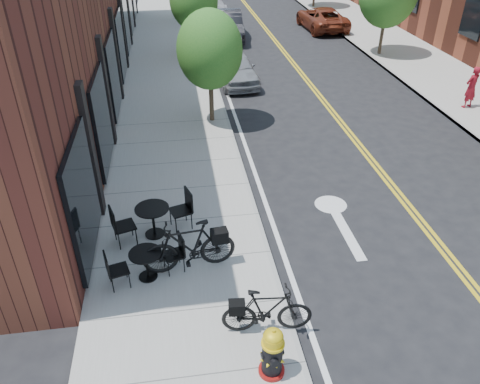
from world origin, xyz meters
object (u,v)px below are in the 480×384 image
parked_car_a (235,68)px  parked_car_far (322,18)px  pedestrian (471,87)px  fire_hydrant (272,353)px  parked_car_b (227,25)px  bicycle_right (267,311)px  parked_car_c (206,2)px  bistro_set_c (146,261)px  bicycle_left (189,246)px  bistro_set_b (153,217)px

parked_car_a → parked_car_far: size_ratio=0.82×
pedestrian → parked_car_far: bearing=-100.6°
fire_hydrant → parked_car_b: size_ratio=0.22×
bicycle_right → parked_car_a: parked_car_a is taller
parked_car_b → parked_car_c: 6.80m
fire_hydrant → bistro_set_c: (-2.10, 2.66, -0.06)m
fire_hydrant → bicycle_right: (0.09, 0.90, 0.01)m
bicycle_right → parked_car_far: parked_car_far is taller
bicycle_right → parked_car_c: size_ratio=0.31×
bicycle_left → parked_car_c: (2.63, 25.99, 0.06)m
fire_hydrant → parked_car_c: size_ratio=0.19×
parked_car_c → parked_car_far: size_ratio=1.14×
bicycle_left → bicycle_right: size_ratio=1.20×
parked_car_a → parked_car_b: 7.31m
bistro_set_b → bicycle_left: bearing=-77.3°
bicycle_left → pedestrian: size_ratio=1.28×
parked_car_b → parked_car_c: (-0.59, 6.78, 0.02)m
bistro_set_b → pedestrian: size_ratio=1.21×
bicycle_left → bistro_set_c: bearing=-86.6°
bistro_set_c → parked_car_b: parked_car_b is taller
bistro_set_b → parked_car_a: bearing=54.3°
fire_hydrant → parked_car_c: bearing=77.7°
fire_hydrant → parked_car_c: parked_car_c is taller
bicycle_right → parked_car_a: (1.34, 13.84, 0.04)m
bicycle_right → parked_car_far: 23.81m
parked_car_a → parked_car_b: bearing=80.6°
parked_car_far → bistro_set_c: bearing=62.1°
pedestrian → fire_hydrant: bearing=28.5°
bicycle_left → bistro_set_b: bearing=-155.8°
bicycle_left → bistro_set_c: size_ratio=1.23×
bicycle_left → parked_car_b: 19.48m
bistro_set_b → bistro_set_c: size_ratio=1.16×
fire_hydrant → parked_car_a: size_ratio=0.27×
parked_car_a → parked_car_c: bearing=85.2°
fire_hydrant → parked_car_far: 24.69m
bicycle_left → parked_car_b: parked_car_b is taller
bicycle_left → parked_car_b: bearing=164.1°
fire_hydrant → parked_car_far: size_ratio=0.22×
bistro_set_c → parked_car_far: parked_car_far is taller
parked_car_b → parked_car_c: bearing=97.8°
bistro_set_b → parked_car_b: size_ratio=0.41×
fire_hydrant → parked_car_b: parked_car_b is taller
parked_car_a → parked_car_far: 10.81m
parked_car_far → fire_hydrant: bearing=69.2°
fire_hydrant → bicycle_left: bearing=103.6°
parked_car_b → parked_car_far: parked_car_b is taller
parked_car_a → bicycle_left: bearing=-107.2°
parked_car_b → pedestrian: pedestrian is taller
bistro_set_c → parked_car_a: (3.53, 12.08, 0.11)m
parked_car_c → parked_car_b: bearing=-89.2°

